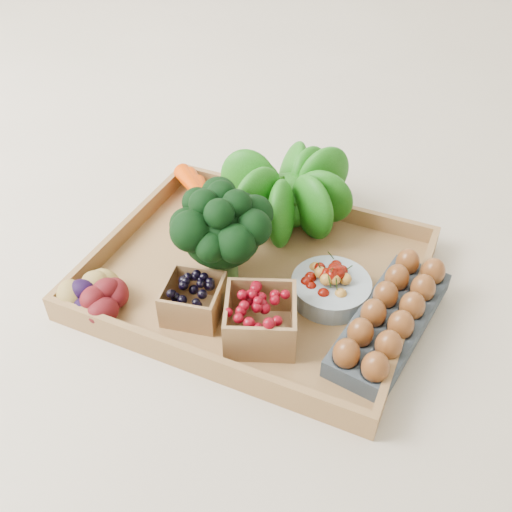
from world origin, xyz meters
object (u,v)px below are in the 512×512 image
at_px(tray, 256,278).
at_px(broccoli, 222,249).
at_px(egg_carton, 390,322).
at_px(cherry_bowl, 331,289).

bearing_deg(tray, broccoli, -148.43).
relative_size(broccoli, egg_carton, 0.60).
height_order(cherry_bowl, egg_carton, cherry_bowl).
xyz_separation_m(tray, cherry_bowl, (0.14, 0.00, 0.03)).
bearing_deg(tray, cherry_bowl, 1.07).
relative_size(cherry_bowl, egg_carton, 0.47).
bearing_deg(cherry_bowl, tray, -178.93).
bearing_deg(egg_carton, broccoli, -171.35).
distance_m(tray, cherry_bowl, 0.14).
relative_size(tray, broccoli, 3.24).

